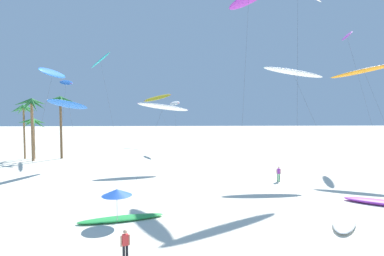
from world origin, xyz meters
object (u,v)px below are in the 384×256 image
Objects in this scene: flying_kite_9 at (364,71)px; beach_umbrella at (117,192)px; flying_kite_5 at (100,60)px; flying_kite_3 at (69,105)px; person_foreground_walker at (279,173)px; palm_tree_3 at (32,110)px; person_near_left at (125,244)px; palm_tree_0 at (33,125)px; palm_tree_2 at (61,108)px; flying_kite_0 at (163,107)px; flying_kite_10 at (53,73)px; flying_kite_7 at (157,98)px; flying_kite_8 at (66,82)px; flying_kite_2 at (293,72)px; palm_tree_1 at (24,112)px; grounded_kite_1 at (380,202)px; flying_kite_1 at (347,36)px; flying_kite_6 at (175,103)px; grounded_kite_3 at (344,221)px.

flying_kite_9 is 5.79× the size of beach_umbrella.
flying_kite_3 is at bearing -91.47° from flying_kite_5.
beach_umbrella reaches higher than person_foreground_walker.
palm_tree_3 reaches higher than person_near_left.
person_foreground_walker is (-11.86, -4.12, -11.78)m from flying_kite_9.
flying_kite_3 reaches higher than palm_tree_0.
palm_tree_2 is 44.43m from flying_kite_9.
flying_kite_10 is (-12.82, -3.85, 3.93)m from flying_kite_0.
flying_kite_8 is (-12.31, -23.08, 1.30)m from flying_kite_7.
flying_kite_2 is (15.70, -4.90, 4.05)m from flying_kite_0.
flying_kite_8 is at bearing 102.64° from flying_kite_10.
flying_kite_5 is (0.38, 14.88, 8.20)m from flying_kite_3.
flying_kite_8 is at bearing -19.39° from palm_tree_1.
palm_tree_1 is at bearing -179.52° from palm_tree_2.
flying_kite_2 is at bearing -2.12° from flying_kite_10.
person_near_left is at bearing -57.29° from palm_tree_1.
grounded_kite_1 is (3.04, -11.77, -12.18)m from flying_kite_2.
flying_kite_1 is at bearing 42.35° from person_foreground_walker.
palm_tree_3 is (0.84, -2.13, 2.43)m from palm_tree_0.
flying_kite_8 is at bearing -149.43° from flying_kite_6.
palm_tree_3 is 0.81× the size of flying_kite_7.
person_foreground_walker is at bearing -24.72° from palm_tree_3.
flying_kite_0 is 4.21× the size of beach_umbrella.
palm_tree_0 is 0.32× the size of flying_kite_1.
palm_tree_1 is at bearing 147.94° from grounded_kite_1.
flying_kite_10 is (-37.71, 0.25, -0.47)m from flying_kite_9.
flying_kite_2 is (38.74, -14.41, 4.82)m from palm_tree_1.
person_foreground_walker is at bearing -30.49° from palm_tree_2.
grounded_kite_1 is (30.62, -31.14, -16.62)m from flying_kite_5.
flying_kite_1 is 17.45m from flying_kite_2.
grounded_kite_1 is 1.09× the size of grounded_kite_3.
flying_kite_3 is (-12.26, -0.41, 0.30)m from flying_kite_0.
flying_kite_2 is 39.41m from flying_kite_7.
flying_kite_10 is at bearing -99.27° from flying_kite_3.
flying_kite_9 reaches higher than palm_tree_1.
flying_kite_8 reaches higher than beach_umbrella.
flying_kite_2 is at bearing -175.00° from flying_kite_9.
flying_kite_6 is at bearing 157.35° from flying_kite_1.
flying_kite_7 is (9.37, 30.24, 2.25)m from flying_kite_3.
flying_kite_10 is 27.16m from person_near_left.
palm_tree_0 is 48.32m from grounded_kite_1.
flying_kite_0 is at bearing -94.62° from flying_kite_6.
grounded_kite_1 is at bearing -22.11° from flying_kite_10.
palm_tree_1 is 5.33× the size of person_near_left.
flying_kite_2 reaches higher than grounded_kite_1.
palm_tree_3 reaches higher than flying_kite_0.
flying_kite_2 reaches higher than palm_tree_1.
flying_kite_8 is (7.85, -2.76, 4.60)m from palm_tree_1.
palm_tree_1 is 14.69m from flying_kite_3.
grounded_kite_1 is at bearing -65.05° from flying_kite_7.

